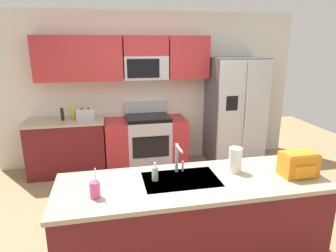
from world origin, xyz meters
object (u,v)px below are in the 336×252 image
Objects in this scene: bottle_yellow at (74,112)px; pepper_mill at (62,114)px; sink_faucet at (178,156)px; soap_dispenser at (155,173)px; backpack at (299,164)px; range_oven at (146,142)px; toaster at (86,114)px; paper_towel_roll at (235,160)px; refrigerator at (235,111)px; drink_cup_pink at (95,189)px.

pepper_mill is at bearing -161.31° from bottle_yellow.
soap_dispenser is at bearing -154.03° from sink_faucet.
pepper_mill is 0.61× the size of backpack.
bottle_yellow reaches higher than range_oven.
paper_towel_roll is at bearing -57.19° from toaster.
refrigerator reaches higher than toaster.
sink_faucet is at bearing 170.83° from paper_towel_roll.
refrigerator reaches higher than bottle_yellow.
pepper_mill is 2.65m from soap_dispenser.
range_oven is at bearing 102.65° from paper_towel_roll.
soap_dispenser is 1.33m from backpack.
refrigerator is at bearing 52.22° from soap_dispenser.
backpack is (1.07, -2.59, 0.57)m from range_oven.
refrigerator is (1.57, -0.07, 0.48)m from range_oven.
drink_cup_pink is (0.21, -2.56, -0.02)m from toaster.
bottle_yellow is (-1.16, 0.05, 0.57)m from range_oven.
paper_towel_roll reaches higher than range_oven.
pepper_mill is 2.65m from sink_faucet.
toaster is 0.88× the size of backpack.
sink_faucet reaches higher than backpack.
range_oven is 2.38m from sink_faucet.
refrigerator is 2.97m from soap_dispenser.
drink_cup_pink reaches higher than soap_dispenser.
refrigerator reaches higher than pepper_mill.
sink_faucet is 0.28m from soap_dispenser.
sink_faucet is (-0.00, -2.30, 0.62)m from range_oven.
toaster is (-0.97, -0.05, 0.55)m from range_oven.
range_oven is 5.31× the size of drink_cup_pink.
refrigerator is at bearing -1.37° from pepper_mill.
soap_dispenser is (-0.24, -2.42, 0.53)m from range_oven.
refrigerator is 3.45m from drink_cup_pink.
pepper_mill is 2.67m from drink_cup_pink.
toaster is at bearing 113.25° from sink_faucet.
bottle_yellow is 3.46m from backpack.
range_oven is 2.51m from paper_towel_roll.
toaster is 0.99× the size of sink_faucet.
pepper_mill is at bearing 172.07° from toaster.
sink_faucet is at bearing 25.97° from soap_dispenser.
pepper_mill is at bearing 114.19° from soap_dispenser.
pepper_mill reaches higher than soap_dispenser.
soap_dispenser is (0.52, 0.20, -0.00)m from drink_cup_pink.
toaster is at bearing 94.61° from drink_cup_pink.
refrigerator is at bearing -2.65° from bottle_yellow.
soap_dispenser is (0.72, -2.36, -0.02)m from toaster.
refrigerator is at bearing 65.85° from paper_towel_roll.
range_oven is at bearing -2.69° from bottle_yellow.
toaster is at bearing 122.81° from paper_towel_roll.
refrigerator reaches higher than backpack.
drink_cup_pink is 1.07× the size of paper_towel_roll.
refrigerator reaches higher than paper_towel_roll.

